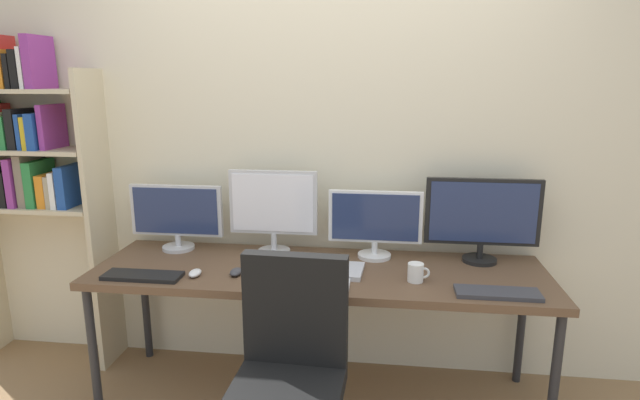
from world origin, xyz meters
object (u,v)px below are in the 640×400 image
at_px(bookshelf, 21,156).
at_px(monitor_center_right, 375,222).
at_px(monitor_far_left, 177,215).
at_px(mouse_right_side, 236,272).
at_px(keyboard_left, 143,276).
at_px(monitor_center_left, 273,208).
at_px(monitor_far_right, 482,216).
at_px(keyboard_center, 313,284).
at_px(mouse_left_side, 195,273).
at_px(laptop_closed, 331,270).
at_px(desk, 319,278).
at_px(coffee_mug, 416,272).
at_px(keyboard_right, 498,293).

bearing_deg(bookshelf, monitor_center_right, -0.51).
relative_size(monitor_far_left, mouse_right_side, 5.50).
xyz_separation_m(monitor_far_left, keyboard_left, (-0.00, -0.44, -0.19)).
bearing_deg(monitor_center_left, mouse_right_side, -108.61).
distance_m(monitor_far_left, keyboard_left, 0.48).
height_order(monitor_far_right, keyboard_center, monitor_far_right).
xyz_separation_m(monitor_far_right, mouse_left_side, (-1.43, -0.39, -0.23)).
height_order(monitor_center_left, keyboard_left, monitor_center_left).
bearing_deg(laptop_closed, bookshelf, 175.40).
distance_m(monitor_far_right, mouse_right_side, 1.30).
bearing_deg(desk, monitor_center_right, 37.31).
xyz_separation_m(desk, monitor_far_left, (-0.84, 0.21, 0.25)).
bearing_deg(monitor_far_left, monitor_center_left, 0.00).
bearing_deg(monitor_far_left, mouse_left_side, -58.10).
distance_m(bookshelf, keyboard_left, 1.14).
relative_size(monitor_center_right, keyboard_left, 1.31).
bearing_deg(keyboard_center, monitor_center_right, 57.80).
bearing_deg(monitor_center_right, desk, -142.69).
height_order(monitor_center_right, monitor_far_right, monitor_far_right).
bearing_deg(monitor_center_right, monitor_far_left, 180.00).
height_order(monitor_center_left, keyboard_center, monitor_center_left).
height_order(monitor_center_right, keyboard_center, monitor_center_right).
relative_size(keyboard_left, mouse_left_side, 3.99).
bearing_deg(monitor_center_right, mouse_right_side, -152.55).
bearing_deg(desk, monitor_center_left, 142.69).
height_order(monitor_far_right, mouse_left_side, monitor_far_right).
height_order(bookshelf, monitor_far_right, bookshelf).
bearing_deg(coffee_mug, bookshelf, 171.32).
height_order(keyboard_left, mouse_right_side, mouse_right_side).
bearing_deg(monitor_center_right, coffee_mug, -57.56).
bearing_deg(keyboard_center, bookshelf, 165.30).
distance_m(monitor_center_right, keyboard_center, 0.56).
bearing_deg(monitor_far_left, keyboard_center, -27.89).
height_order(monitor_center_left, coffee_mug, monitor_center_left).
bearing_deg(mouse_left_side, keyboard_right, -2.07).
distance_m(desk, bookshelf, 1.86).
height_order(monitor_far_right, coffee_mug, monitor_far_right).
distance_m(desk, monitor_center_left, 0.47).
relative_size(monitor_center_left, keyboard_right, 1.30).
relative_size(bookshelf, monitor_center_right, 3.84).
bearing_deg(coffee_mug, keyboard_center, -166.24).
xyz_separation_m(monitor_center_left, mouse_right_side, (-0.12, -0.35, -0.24)).
bearing_deg(desk, bookshelf, 172.52).
distance_m(monitor_center_right, mouse_right_side, 0.78).
distance_m(mouse_right_side, coffee_mug, 0.88).
bearing_deg(keyboard_right, keyboard_left, 180.00).
xyz_separation_m(desk, coffee_mug, (0.48, -0.11, 0.09)).
height_order(bookshelf, keyboard_right, bookshelf).
xyz_separation_m(monitor_center_left, monitor_center_right, (0.56, -0.00, -0.06)).
bearing_deg(monitor_far_left, coffee_mug, -13.78).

